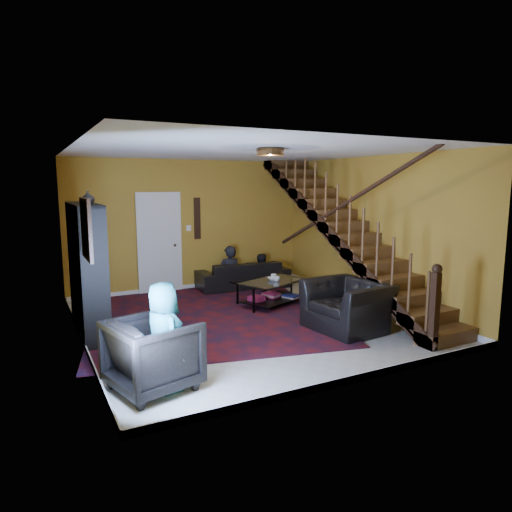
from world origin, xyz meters
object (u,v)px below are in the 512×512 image
Objects in this scene: armchair_left at (153,354)px; coffee_table at (274,291)px; armchair_right at (347,306)px; sofa at (243,275)px; bookshelf at (88,271)px.

coffee_table is (2.96, 2.50, -0.13)m from armchair_left.
sofa is at bearing 177.41° from armchair_right.
bookshelf is 3.90m from sofa.
sofa is 1.70× the size of armchair_right.
armchair_right is at bearing -92.94° from armchair_left.
sofa is 1.40× the size of coffee_table.
armchair_left is (-3.09, -4.13, 0.11)m from sofa.
bookshelf is 0.99× the size of sofa.
armchair_left is at bearing -83.55° from armchair_right.
bookshelf is 3.38m from coffee_table.
armchair_right reaches higher than sofa.
armchair_left is (0.35, -2.43, -0.56)m from bookshelf.
armchair_left is 3.34m from armchair_right.
armchair_left is at bearing 57.52° from sofa.
armchair_right is 1.83m from coffee_table.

